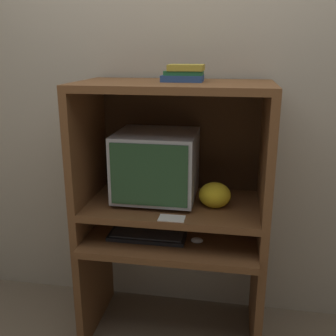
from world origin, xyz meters
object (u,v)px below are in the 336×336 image
Objects in this scene: snack_bag at (215,195)px; book_stack at (184,73)px; keyboard at (147,236)px; crt_monitor at (156,165)px; mouse at (197,240)px.

snack_bag is 0.81× the size of book_stack.
snack_bag is (0.34, 0.08, 0.23)m from keyboard.
book_stack reaches higher than crt_monitor.
mouse is 0.31× the size of book_stack.
crt_monitor is 0.38m from keyboard.
crt_monitor reaches higher than snack_bag.
keyboard is at bearing -167.59° from snack_bag.
crt_monitor is at bearing 167.59° from snack_bag.
keyboard is 0.86m from book_stack.
mouse is at bearing -134.13° from snack_bag.
book_stack reaches higher than keyboard.
book_stack is (0.17, 0.15, 0.83)m from keyboard.
keyboard is 0.42m from snack_bag.
mouse is 0.38× the size of snack_bag.
crt_monitor is at bearing -178.87° from book_stack.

